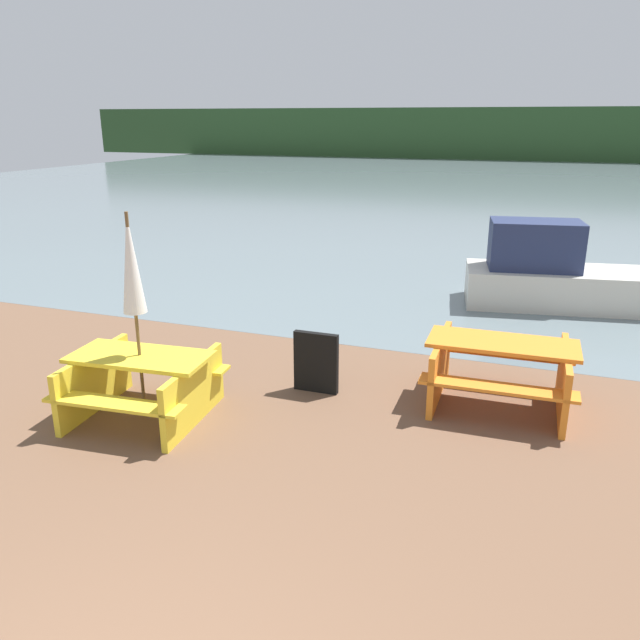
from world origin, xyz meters
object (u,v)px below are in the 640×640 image
umbrella_white (131,266)px  picnic_table_yellow (142,380)px  picnic_table_orange (500,367)px  boat (558,276)px  signboard (316,362)px

umbrella_white → picnic_table_yellow: bearing=0.0°
picnic_table_orange → boat: 4.53m
picnic_table_orange → signboard: bearing=-169.4°
signboard → boat: bearing=60.8°
signboard → umbrella_white: bearing=-140.7°
picnic_table_yellow → signboard: (1.56, 1.28, -0.06)m
picnic_table_yellow → umbrella_white: umbrella_white is taller
umbrella_white → signboard: bearing=39.3°
signboard → picnic_table_yellow: bearing=-140.7°
picnic_table_yellow → umbrella_white: (0.00, 0.00, 1.29)m
picnic_table_yellow → boat: size_ratio=0.45×
umbrella_white → boat: bearing=55.2°
picnic_table_orange → boat: boat is taller
signboard → picnic_table_orange: bearing=10.6°
umbrella_white → signboard: size_ratio=3.04×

